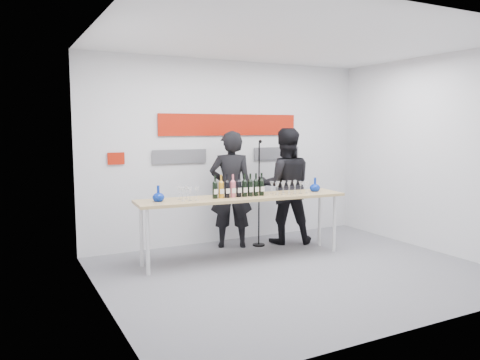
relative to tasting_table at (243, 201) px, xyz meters
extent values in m
plane|color=slate|center=(0.35, -0.86, -0.85)|extent=(5.00, 5.00, 0.00)
cube|color=silver|center=(0.35, 1.14, 0.65)|extent=(5.00, 0.04, 3.00)
cube|color=#AB1807|center=(0.35, 1.11, 1.10)|extent=(2.50, 0.02, 0.35)
cube|color=#59595E|center=(-0.55, 1.11, 0.60)|extent=(0.90, 0.02, 0.22)
cube|color=#59595E|center=(1.25, 1.11, 0.60)|extent=(0.90, 0.02, 0.22)
cube|color=#AB1807|center=(-1.55, 1.11, 0.60)|extent=(0.25, 0.02, 0.18)
cube|color=tan|center=(0.00, 0.00, 0.05)|extent=(3.12, 0.84, 0.04)
cylinder|color=silver|center=(-1.45, -0.10, -0.41)|extent=(0.05, 0.05, 0.88)
cylinder|color=silver|center=(1.42, -0.31, -0.41)|extent=(0.05, 0.05, 0.88)
cylinder|color=silver|center=(-1.42, 0.31, -0.41)|extent=(0.05, 0.05, 0.88)
cylinder|color=silver|center=(1.45, 0.10, -0.41)|extent=(0.05, 0.05, 0.88)
imported|color=black|center=(0.15, 0.70, 0.07)|extent=(0.80, 0.67, 1.85)
imported|color=black|center=(1.07, 0.55, 0.09)|extent=(1.13, 1.03, 1.90)
cylinder|color=black|center=(0.58, 0.56, -0.84)|extent=(0.20, 0.20, 0.02)
cylinder|color=black|center=(0.58, 0.56, -0.02)|extent=(0.02, 0.02, 1.66)
sphere|color=black|center=(0.58, 0.52, 0.83)|extent=(0.06, 0.06, 0.06)
camera|label=1|loc=(-3.11, -5.89, 1.08)|focal=35.00mm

